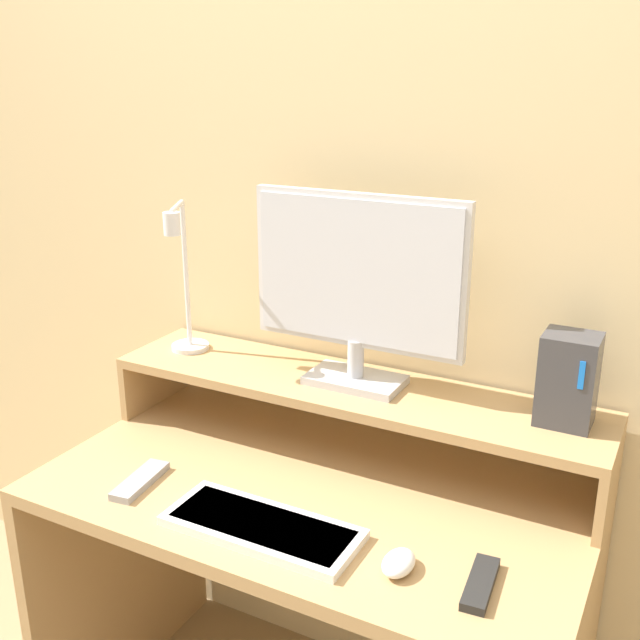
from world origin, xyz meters
The scene contains 10 objects.
wall_back centered at (0.00, 0.66, 1.25)m, with size 6.00×0.05×2.50m.
desk centered at (0.00, 0.31, 0.50)m, with size 1.12×0.62×0.71m.
monitor_shelf centered at (0.00, 0.49, 0.85)m, with size 1.12×0.25×0.16m.
monitor centered at (0.01, 0.50, 1.10)m, with size 0.48×0.12×0.42m.
desk_lamp centered at (-0.43, 0.47, 1.04)m, with size 0.12×0.18×0.37m.
router_dock centered at (0.45, 0.52, 0.96)m, with size 0.11×0.09×0.18m.
keyboard centered at (-0.01, 0.13, 0.72)m, with size 0.37×0.15×0.02m.
mouse centered at (0.26, 0.14, 0.73)m, with size 0.05×0.08×0.03m.
remote_control centered at (-0.32, 0.15, 0.72)m, with size 0.07×0.16×0.02m.
remote_secondary centered at (0.40, 0.16, 0.72)m, with size 0.05×0.14×0.02m.
Camera 1 is at (0.64, -0.88, 1.53)m, focal length 42.00 mm.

